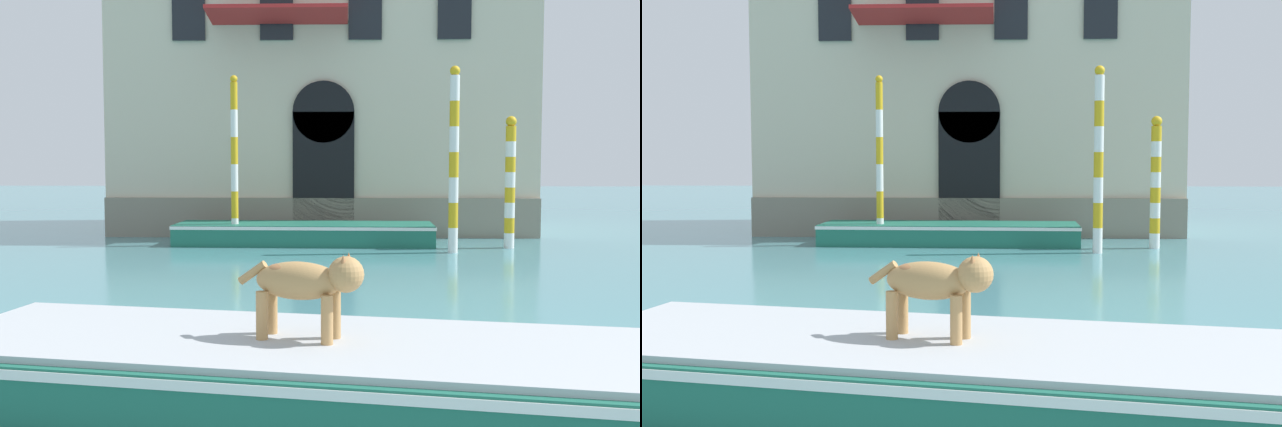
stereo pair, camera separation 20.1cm
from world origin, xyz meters
TOP-DOWN VIEW (x-y plane):
  - boat_foreground at (-0.36, 5.97)m, footprint 7.15×3.40m
  - dog_on_deck at (-0.37, 5.96)m, footprint 1.13×0.54m
  - boat_moored_near_palazzo at (-1.09, 18.73)m, footprint 6.65×1.94m
  - mooring_pole_0 at (-2.86, 18.46)m, footprint 0.19×0.19m
  - mooring_pole_1 at (4.01, 18.05)m, footprint 0.26×0.26m
  - mooring_pole_2 at (2.49, 17.06)m, footprint 0.24×0.24m

SIDE VIEW (x-z plane):
  - boat_moored_near_palazzo at x=-1.09m, z-range 0.01..0.55m
  - boat_foreground at x=-0.36m, z-range 0.02..0.64m
  - dog_on_deck at x=-0.37m, z-range 0.74..1.51m
  - mooring_pole_1 at x=4.01m, z-range 0.02..3.26m
  - mooring_pole_0 at x=-2.86m, z-range 0.02..4.32m
  - mooring_pole_2 at x=2.49m, z-range 0.02..4.37m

